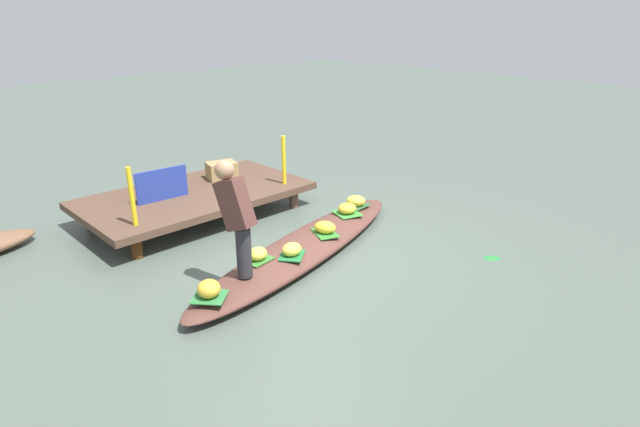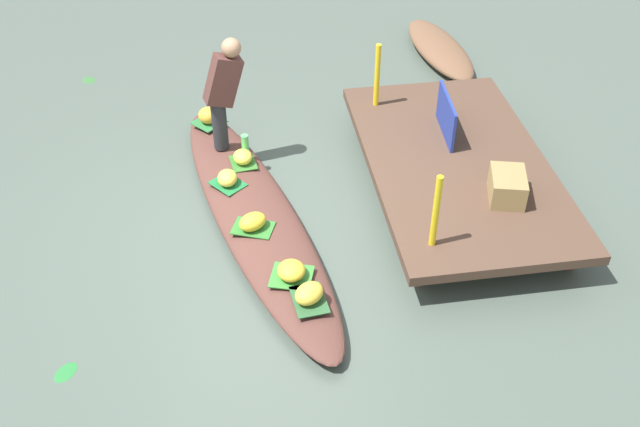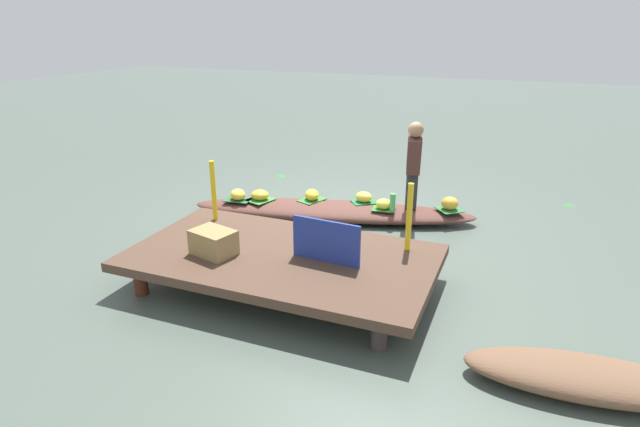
# 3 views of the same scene
# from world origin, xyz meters

# --- Properties ---
(canal_water) EXTENTS (40.00, 40.00, 0.00)m
(canal_water) POSITION_xyz_m (0.00, 0.00, 0.00)
(canal_water) COLOR #4B584E
(canal_water) RESTS_ON ground
(dock_platform) EXTENTS (3.20, 1.80, 0.38)m
(dock_platform) POSITION_xyz_m (-0.24, 2.11, 0.32)
(dock_platform) COLOR #50392B
(dock_platform) RESTS_ON ground
(vendor_boat) EXTENTS (4.13, 1.70, 0.22)m
(vendor_boat) POSITION_xyz_m (0.00, 0.00, 0.11)
(vendor_boat) COLOR brown
(vendor_boat) RESTS_ON ground
(moored_boat) EXTENTS (1.87, 0.79, 0.23)m
(moored_boat) POSITION_xyz_m (-3.14, 2.77, 0.12)
(moored_boat) COLOR brown
(moored_boat) RESTS_ON ground
(leaf_mat_0) EXTENTS (0.44, 0.44, 0.01)m
(leaf_mat_0) POSITION_xyz_m (-1.60, -0.38, 0.22)
(leaf_mat_0) COLOR #2C733A
(leaf_mat_0) RESTS_ON vendor_boat
(banana_bunch_0) EXTENTS (0.33, 0.32, 0.18)m
(banana_bunch_0) POSITION_xyz_m (-1.60, -0.38, 0.31)
(banana_bunch_0) COLOR gold
(banana_bunch_0) RESTS_ON vendor_boat
(leaf_mat_1) EXTENTS (0.41, 0.31, 0.01)m
(leaf_mat_1) POSITION_xyz_m (1.33, 0.35, 0.22)
(leaf_mat_1) COLOR #2D5B32
(leaf_mat_1) RESTS_ON vendor_boat
(banana_bunch_1) EXTENTS (0.34, 0.34, 0.16)m
(banana_bunch_1) POSITION_xyz_m (1.33, 0.35, 0.30)
(banana_bunch_1) COLOR yellow
(banana_bunch_1) RESTS_ON vendor_boat
(leaf_mat_2) EXTENTS (0.42, 0.41, 0.01)m
(leaf_mat_2) POSITION_xyz_m (-0.40, -0.23, 0.22)
(leaf_mat_2) COLOR #1E6D36
(leaf_mat_2) RESTS_ON vendor_boat
(banana_bunch_2) EXTENTS (0.25, 0.21, 0.15)m
(banana_bunch_2) POSITION_xyz_m (-0.40, -0.23, 0.30)
(banana_bunch_2) COLOR #F9D949
(banana_bunch_2) RESTS_ON vendor_boat
(leaf_mat_3) EXTENTS (0.42, 0.44, 0.01)m
(leaf_mat_3) POSITION_xyz_m (1.03, 0.24, 0.22)
(leaf_mat_3) COLOR #388334
(leaf_mat_3) RESTS_ON vendor_boat
(banana_bunch_3) EXTENTS (0.28, 0.27, 0.15)m
(banana_bunch_3) POSITION_xyz_m (1.03, 0.24, 0.29)
(banana_bunch_3) COLOR gold
(banana_bunch_3) RESTS_ON vendor_boat
(leaf_mat_4) EXTENTS (0.38, 0.45, 0.01)m
(leaf_mat_4) POSITION_xyz_m (0.32, -0.04, 0.22)
(leaf_mat_4) COLOR #31752C
(leaf_mat_4) RESTS_ON vendor_boat
(banana_bunch_4) EXTENTS (0.30, 0.33, 0.16)m
(banana_bunch_4) POSITION_xyz_m (0.32, -0.04, 0.30)
(banana_bunch_4) COLOR yellow
(banana_bunch_4) RESTS_ON vendor_boat
(leaf_mat_5) EXTENTS (0.34, 0.29, 0.01)m
(leaf_mat_5) POSITION_xyz_m (-0.75, -0.05, 0.22)
(leaf_mat_5) COLOR #336E2A
(leaf_mat_5) RESTS_ON vendor_boat
(banana_bunch_5) EXTENTS (0.25, 0.22, 0.14)m
(banana_bunch_5) POSITION_xyz_m (-0.75, -0.05, 0.29)
(banana_bunch_5) COLOR yellow
(banana_bunch_5) RESTS_ON vendor_boat
(vendor_person) EXTENTS (0.28, 0.46, 1.24)m
(vendor_person) POSITION_xyz_m (-1.10, -0.19, 0.92)
(vendor_person) COLOR #28282D
(vendor_person) RESTS_ON vendor_boat
(water_bottle) EXTENTS (0.08, 0.08, 0.25)m
(water_bottle) POSITION_xyz_m (-0.88, -0.02, 0.35)
(water_bottle) COLOR #57BD62
(water_bottle) RESTS_ON vendor_boat
(market_banner) EXTENTS (0.74, 0.08, 0.45)m
(market_banner) POSITION_xyz_m (-0.74, 2.11, 0.60)
(market_banner) COLOR navy
(market_banner) RESTS_ON dock_platform
(railing_post_west) EXTENTS (0.06, 0.06, 0.74)m
(railing_post_west) POSITION_xyz_m (-1.44, 1.51, 0.75)
(railing_post_west) COLOR yellow
(railing_post_west) RESTS_ON dock_platform
(railing_post_east) EXTENTS (0.06, 0.06, 0.74)m
(railing_post_east) POSITION_xyz_m (0.96, 1.51, 0.75)
(railing_post_east) COLOR yellow
(railing_post_east) RESTS_ON dock_platform
(produce_crate) EXTENTS (0.51, 0.42, 0.26)m
(produce_crate) POSITION_xyz_m (0.42, 2.38, 0.51)
(produce_crate) COLOR #957A4A
(produce_crate) RESTS_ON dock_platform
(drifting_plant_0) EXTENTS (0.27, 0.25, 0.01)m
(drifting_plant_0) POSITION_xyz_m (1.62, -1.66, 0.00)
(drifting_plant_0) COLOR #287836
(drifting_plant_0) RESTS_ON ground
(drifting_plant_1) EXTENTS (0.25, 0.24, 0.01)m
(drifting_plant_1) POSITION_xyz_m (-3.20, -1.89, 0.00)
(drifting_plant_1) COLOR #376B35
(drifting_plant_1) RESTS_ON ground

